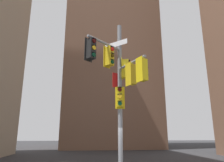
# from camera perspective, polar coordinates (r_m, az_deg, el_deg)

# --- Properties ---
(building_mid_block) EXTENTS (15.32, 15.32, 50.26)m
(building_mid_block) POSITION_cam_1_polar(r_m,az_deg,el_deg) (44.05, -0.58, 17.12)
(building_mid_block) COLOR brown
(building_mid_block) RESTS_ON ground
(signal_pole_assembly) EXTENTS (2.92, 2.49, 8.17)m
(signal_pole_assembly) POSITION_cam_1_polar(r_m,az_deg,el_deg) (10.49, 2.12, 0.47)
(signal_pole_assembly) COLOR gray
(signal_pole_assembly) RESTS_ON ground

